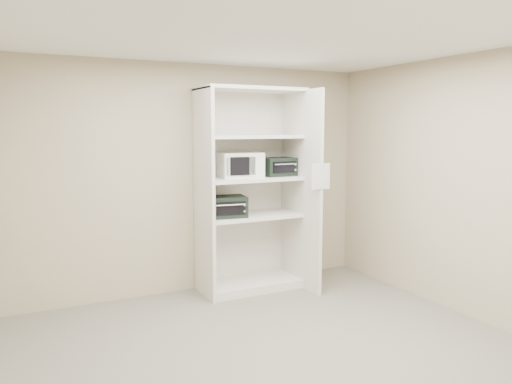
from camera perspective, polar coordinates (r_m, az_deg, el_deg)
name	(u,v)px	position (r m, az deg, el deg)	size (l,w,h in m)	color
floor	(272,354)	(4.56, 1.87, -17.97)	(4.50, 4.00, 0.01)	slate
ceiling	(274,34)	(4.20, 2.03, 17.63)	(4.50, 4.00, 0.01)	white
wall_back	(193,179)	(5.99, -7.24, 1.50)	(4.50, 0.02, 2.70)	tan
wall_front	(472,253)	(2.62, 23.44, -6.44)	(4.50, 0.02, 2.70)	tan
wall_right	(463,186)	(5.60, 22.63, 0.60)	(0.02, 4.00, 2.70)	tan
shelving_unit	(254,197)	(6.00, -0.25, -0.54)	(1.24, 0.92, 2.42)	silver
microwave	(240,165)	(5.92, -1.82, 3.11)	(0.49, 0.37, 0.29)	white
toaster_oven_upper	(278,167)	(6.10, 2.51, 2.91)	(0.39, 0.29, 0.22)	black
toaster_oven_lower	(226,207)	(5.83, -3.41, -1.67)	(0.44, 0.33, 0.24)	black
paper_sign	(321,176)	(5.70, 7.41, 1.78)	(0.23, 0.01, 0.29)	white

